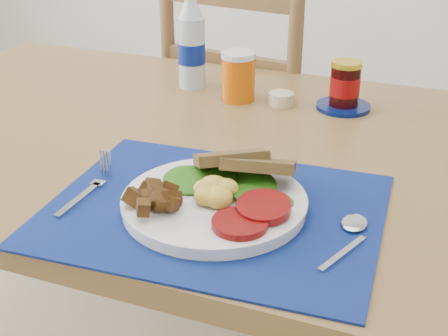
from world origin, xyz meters
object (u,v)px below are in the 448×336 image
chair_far (248,104)px  breakfast_plate (210,198)px  juice_glass (238,78)px  jam_on_saucer (345,88)px  water_bottle (192,47)px

chair_far → breakfast_plate: chair_far is taller
breakfast_plate → juice_glass: juice_glass is taller
chair_far → juice_glass: size_ratio=11.64×
juice_glass → jam_on_saucer: (0.23, 0.03, -0.00)m
chair_far → water_bottle: 0.42m
water_bottle → jam_on_saucer: (0.36, -0.02, -0.05)m
breakfast_plate → water_bottle: bearing=91.6°
water_bottle → juice_glass: size_ratio=2.11×
chair_far → juice_glass: bearing=114.2°
breakfast_plate → juice_glass: 0.49m
chair_far → jam_on_saucer: size_ratio=10.24×
chair_far → water_bottle: size_ratio=5.51×
breakfast_plate → chair_far: bearing=80.6°
breakfast_plate → water_bottle: (-0.26, 0.52, 0.07)m
water_bottle → juice_glass: 0.14m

